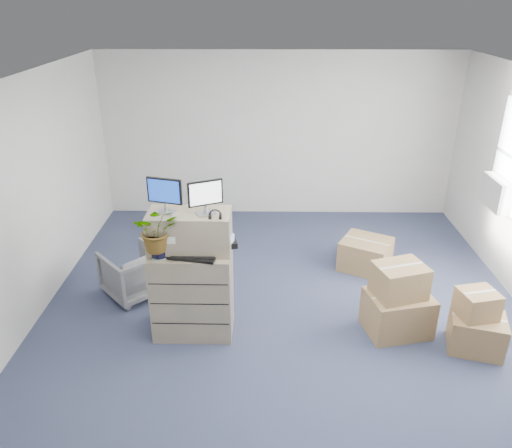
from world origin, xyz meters
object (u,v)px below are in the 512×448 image
(water_bottle, at_px, (194,238))
(office_chair, at_px, (133,271))
(filing_cabinet_lower, at_px, (193,292))
(keyboard, at_px, (192,256))
(monitor_left, at_px, (165,193))
(monitor_right, at_px, (205,196))
(potted_plant, at_px, (157,235))

(water_bottle, relative_size, office_chair, 0.37)
(filing_cabinet_lower, xyz_separation_m, keyboard, (0.04, -0.13, 0.53))
(filing_cabinet_lower, relative_size, monitor_left, 2.71)
(filing_cabinet_lower, height_order, monitor_right, monitor_right)
(filing_cabinet_lower, xyz_separation_m, monitor_right, (0.19, 0.01, 1.18))
(monitor_left, xyz_separation_m, monitor_right, (0.43, -0.04, -0.01))
(filing_cabinet_lower, bearing_deg, potted_plant, -156.76)
(filing_cabinet_lower, height_order, water_bottle, water_bottle)
(filing_cabinet_lower, relative_size, office_chair, 1.51)
(water_bottle, xyz_separation_m, office_chair, (-0.93, 0.68, -0.82))
(monitor_right, relative_size, keyboard, 0.71)
(water_bottle, height_order, potted_plant, potted_plant)
(keyboard, height_order, potted_plant, potted_plant)
(filing_cabinet_lower, bearing_deg, monitor_left, 168.79)
(keyboard, bearing_deg, monitor_right, 54.15)
(keyboard, bearing_deg, office_chair, 147.71)
(water_bottle, xyz_separation_m, potted_plant, (-0.35, -0.21, 0.14))
(monitor_right, bearing_deg, office_chair, 120.80)
(monitor_left, distance_m, potted_plant, 0.44)
(monitor_left, relative_size, office_chair, 0.56)
(monitor_left, distance_m, office_chair, 1.67)
(monitor_left, relative_size, keyboard, 0.73)
(keyboard, distance_m, water_bottle, 0.24)
(monitor_right, relative_size, water_bottle, 1.45)
(filing_cabinet_lower, bearing_deg, office_chair, 139.76)
(filing_cabinet_lower, height_order, monitor_left, monitor_left)
(water_bottle, bearing_deg, monitor_left, -173.17)
(keyboard, bearing_deg, potted_plant, -167.98)
(keyboard, xyz_separation_m, potted_plant, (-0.35, -0.00, 0.26))
(water_bottle, bearing_deg, keyboard, -88.89)
(monitor_left, bearing_deg, water_bottle, 22.53)
(monitor_left, relative_size, potted_plant, 0.68)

